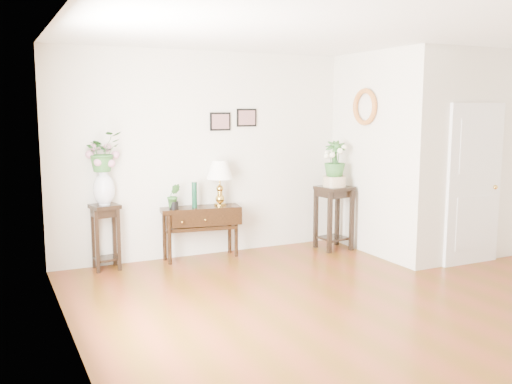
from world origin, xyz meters
TOP-DOWN VIEW (x-y plane):
  - floor at (0.00, 0.00)m, footprint 6.00×5.50m
  - ceiling at (0.00, 0.00)m, footprint 6.00×5.50m
  - wall_back at (0.00, 2.75)m, footprint 6.00×0.02m
  - wall_left at (-3.00, 0.00)m, footprint 0.02×5.50m
  - partition at (2.10, 1.77)m, footprint 1.80×1.95m
  - door at (2.10, 0.78)m, footprint 0.90×0.05m
  - art_print_left at (-0.65, 2.73)m, footprint 0.30×0.02m
  - art_print_right at (-0.25, 2.73)m, footprint 0.30×0.02m
  - wall_ornament at (1.16, 1.90)m, footprint 0.07×0.51m
  - console_table at (-1.02, 2.55)m, footprint 1.11×0.52m
  - table_lamp at (-0.74, 2.55)m, footprint 0.46×0.46m
  - green_vase at (-1.10, 2.55)m, footprint 0.08×0.08m
  - potted_plant at (-1.39, 2.55)m, footprint 0.20×0.17m
  - plant_stand_a at (-2.29, 2.57)m, footprint 0.38×0.38m
  - porcelain_vase at (-2.29, 2.57)m, footprint 0.30×0.30m
  - lily_arrangement at (-2.29, 2.57)m, footprint 0.56×0.53m
  - plant_stand_b at (0.90, 2.22)m, footprint 0.50×0.50m
  - ceramic_bowl at (0.90, 2.22)m, footprint 0.39×0.39m
  - narcissus at (0.90, 2.22)m, footprint 0.40×0.40m

SIDE VIEW (x-z plane):
  - floor at x=0.00m, z-range -0.01..0.01m
  - console_table at x=-1.02m, z-range 0.00..0.71m
  - plant_stand_a at x=-2.29m, z-range 0.00..0.84m
  - plant_stand_b at x=0.90m, z-range 0.00..0.92m
  - potted_plant at x=-1.39m, z-range 0.71..1.03m
  - green_vase at x=-1.10m, z-range 0.71..1.05m
  - ceramic_bowl at x=0.90m, z-range 0.93..1.07m
  - door at x=2.10m, z-range 0.00..2.10m
  - porcelain_vase at x=-2.29m, z-range 0.83..1.29m
  - table_lamp at x=-0.74m, z-range 0.75..1.38m
  - narcissus at x=0.90m, z-range 1.04..1.57m
  - wall_back at x=0.00m, z-range 0.00..2.80m
  - wall_left at x=-3.00m, z-range 0.00..2.80m
  - partition at x=2.10m, z-range 0.00..2.80m
  - lily_arrangement at x=-2.29m, z-range 1.24..1.73m
  - art_print_left at x=-0.65m, z-range 1.73..1.98m
  - art_print_right at x=-0.25m, z-range 1.77..2.02m
  - wall_ornament at x=1.16m, z-range 1.79..2.30m
  - ceiling at x=0.00m, z-range 2.79..2.81m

